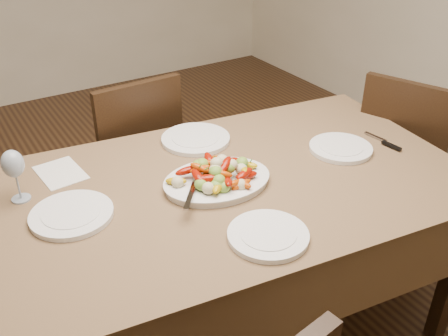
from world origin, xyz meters
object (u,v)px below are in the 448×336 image
plate_right (341,148)px  dining_table (224,261)px  chair_far (128,160)px  plate_far (196,139)px  wine_glass (15,174)px  chair_right (409,160)px  plate_left (72,215)px  plate_near (268,236)px  serving_platter (217,182)px

plate_right → dining_table: bearing=175.2°
chair_far → plate_far: (0.14, -0.48, 0.29)m
plate_right → wine_glass: 1.24m
chair_right → wine_glass: size_ratio=4.64×
chair_far → wine_glass: size_ratio=4.64×
chair_right → plate_left: 1.72m
plate_far → plate_near: same height
plate_left → plate_far: size_ratio=0.94×
dining_table → serving_platter: 0.39m
plate_near → wine_glass: wine_glass is taller
chair_right → plate_near: (-1.21, -0.41, 0.29)m
plate_far → wine_glass: bearing=-175.3°
plate_right → plate_near: bearing=-153.0°
plate_left → plate_near: size_ratio=1.07×
chair_far → plate_far: 0.58m
plate_left → plate_right: bearing=-7.0°
chair_right → plate_right: (-0.62, -0.10, 0.29)m
chair_right → wine_glass: bearing=63.3°
plate_near → plate_far: bearing=79.3°
dining_table → wine_glass: wine_glass is taller
chair_right → plate_near: chair_right is taller
dining_table → plate_left: (-0.54, 0.09, 0.39)m
dining_table → chair_far: bearing=94.3°
dining_table → wine_glass: (-0.66, 0.28, 0.48)m
chair_far → plate_near: (0.01, -1.17, 0.29)m
plate_far → plate_near: size_ratio=1.13×
chair_far → serving_platter: (0.03, -0.83, 0.30)m
chair_far → chair_right: same height
chair_far → plate_near: size_ratio=3.71×
dining_table → chair_far: chair_far is taller
wine_glass → plate_near: bearing=-46.4°
dining_table → chair_far: size_ratio=1.94×
dining_table → wine_glass: 0.86m
chair_far → serving_platter: bearing=89.3°
wine_glass → chair_far: bearing=42.2°
dining_table → chair_right: (1.16, 0.06, 0.10)m
plate_left → serving_platter: bearing=-9.9°
plate_right → plate_far: bearing=140.0°
plate_right → plate_near: 0.67m
chair_far → plate_right: chair_far is taller
plate_left → wine_glass: wine_glass is taller
dining_table → plate_left: 0.67m
chair_right → serving_platter: chair_right is taller
serving_platter → plate_far: 0.36m
chair_right → wine_glass: (-1.81, 0.23, 0.39)m
chair_right → plate_left: bearing=69.4°
dining_table → plate_far: size_ratio=6.33×
plate_left → plate_right: size_ratio=1.07×
plate_left → plate_far: same height
serving_platter → plate_left: size_ratio=1.41×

